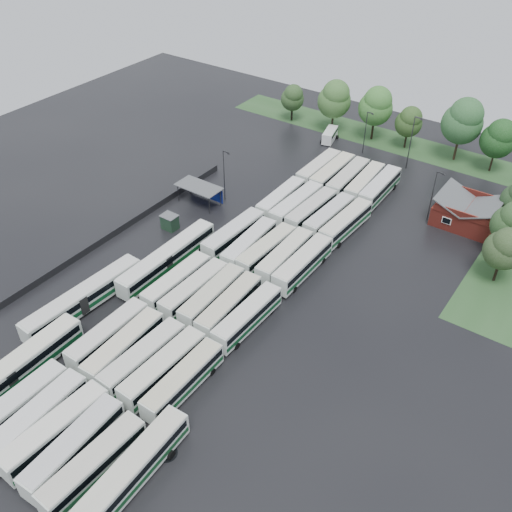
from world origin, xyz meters
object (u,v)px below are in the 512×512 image
Objects in this scene: brick_building at (466,214)px; minibus at (330,135)px; artic_bus_west_a at (13,372)px; artic_bus_east at (119,485)px.

minibus is (-34.52, 14.48, -0.49)m from brick_building.
artic_bus_west_a reaches higher than artic_bus_east.
artic_bus_east is at bearing -99.70° from brick_building.
artic_bus_east is at bearing -9.38° from artic_bus_west_a.
artic_bus_west_a is 1.01× the size of artic_bus_east.
artic_bus_east reaches higher than minibus.
artic_bus_west_a is at bearing -103.54° from minibus.
brick_building is at bearing -37.29° from minibus.
minibus is at bearing 102.67° from artic_bus_east.
brick_building is 0.52× the size of artic_bus_east.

